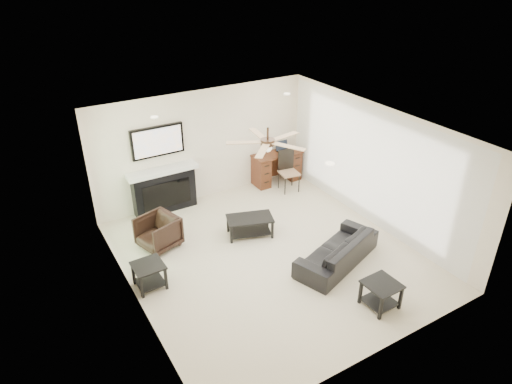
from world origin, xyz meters
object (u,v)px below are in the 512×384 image
sofa (337,250)px  desk (276,167)px  coffee_table (250,226)px  fireplace_unit (163,171)px  armchair (158,232)px

sofa → desk: bearing=-123.7°
coffee_table → fireplace_unit: bearing=139.9°
sofa → armchair: armchair is taller
fireplace_unit → desk: fireplace_unit is taller
armchair → desk: bearing=91.9°
sofa → desk: size_ratio=1.51×
desk → fireplace_unit: bearing=179.1°
coffee_table → desk: (1.75, 1.74, 0.18)m
desk → coffee_table: bearing=-135.2°
armchair → fireplace_unit: bearing=136.4°
desk → armchair: bearing=-161.0°
sofa → fireplace_unit: bearing=-79.0°
coffee_table → fireplace_unit: (-1.08, 1.79, 0.75)m
sofa → coffee_table: 1.84m
fireplace_unit → desk: 2.90m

